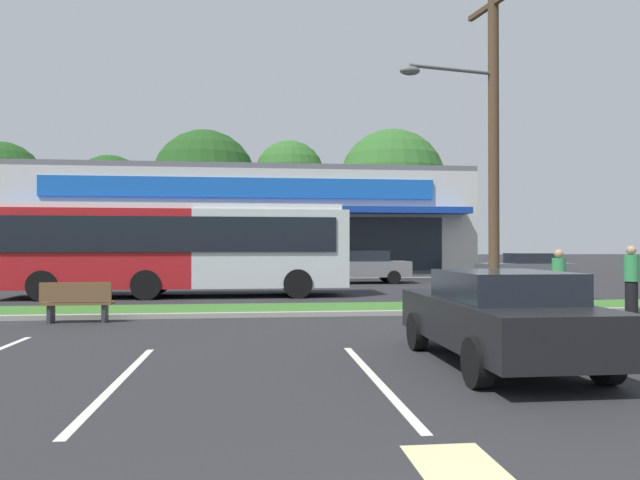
% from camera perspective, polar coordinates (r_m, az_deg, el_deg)
% --- Properties ---
extents(grass_median, '(56.00, 2.20, 0.12)m').
position_cam_1_polar(grass_median, '(16.31, -1.42, -6.68)').
color(grass_median, '#386B28').
rests_on(grass_median, ground_plane).
extents(curb_lip, '(56.00, 0.24, 0.12)m').
position_cam_1_polar(curb_lip, '(15.11, -1.02, -7.17)').
color(curb_lip, '#99968C').
rests_on(curb_lip, ground_plane).
extents(parking_stripe_1, '(0.12, 4.80, 0.01)m').
position_cam_1_polar(parking_stripe_1, '(8.42, -18.88, -12.80)').
color(parking_stripe_1, silver).
rests_on(parking_stripe_1, ground_plane).
extents(parking_stripe_2, '(0.12, 4.80, 0.01)m').
position_cam_1_polar(parking_stripe_2, '(8.19, 5.37, -13.19)').
color(parking_stripe_2, silver).
rests_on(parking_stripe_2, ground_plane).
extents(parking_stripe_3, '(0.12, 4.80, 0.01)m').
position_cam_1_polar(parking_stripe_3, '(10.95, 18.27, -9.95)').
color(parking_stripe_3, silver).
rests_on(parking_stripe_3, ground_plane).
extents(lot_arrow, '(0.70, 1.60, 0.01)m').
position_cam_1_polar(lot_arrow, '(5.00, 14.28, -21.49)').
color(lot_arrow, beige).
rests_on(lot_arrow, ground_plane).
extents(storefront_building, '(26.56, 13.00, 6.35)m').
position_cam_1_polar(storefront_building, '(38.03, -7.35, 1.51)').
color(storefront_building, beige).
rests_on(storefront_building, ground_plane).
extents(tree_far_left, '(6.01, 6.01, 9.54)m').
position_cam_1_polar(tree_far_left, '(49.81, -28.46, 4.92)').
color(tree_far_left, '#473323').
rests_on(tree_far_left, ground_plane).
extents(tree_left, '(5.65, 5.65, 8.70)m').
position_cam_1_polar(tree_left, '(47.64, -19.65, 4.35)').
color(tree_left, '#473323').
rests_on(tree_left, ground_plane).
extents(tree_mid_left, '(8.30, 8.30, 11.10)m').
position_cam_1_polar(tree_mid_left, '(48.39, -11.10, 5.54)').
color(tree_mid_left, '#473323').
rests_on(tree_mid_left, ground_plane).
extents(tree_mid, '(5.80, 5.80, 10.54)m').
position_cam_1_polar(tree_mid, '(49.20, -2.97, 6.21)').
color(tree_mid, '#473323').
rests_on(tree_mid, ground_plane).
extents(tree_mid_right, '(8.40, 8.40, 11.00)m').
position_cam_1_polar(tree_mid_right, '(47.07, 6.99, 5.52)').
color(tree_mid_right, '#473323').
rests_on(tree_mid_right, ground_plane).
extents(utility_pole, '(3.13, 2.38, 9.24)m').
position_cam_1_polar(utility_pole, '(17.46, 16.01, 9.89)').
color(utility_pole, '#4C3826').
rests_on(utility_pole, ground_plane).
extents(city_bus, '(11.98, 2.79, 3.25)m').
position_cam_1_polar(city_bus, '(21.42, -13.58, -0.64)').
color(city_bus, '#AD191E').
rests_on(city_bus, ground_plane).
extents(bus_stop_bench, '(1.60, 0.45, 0.95)m').
position_cam_1_polar(bus_stop_bench, '(14.92, -22.42, -5.49)').
color(bus_stop_bench, brown).
rests_on(bus_stop_bench, ground_plane).
extents(car_0, '(4.41, 1.95, 1.44)m').
position_cam_1_polar(car_0, '(30.62, 19.29, -2.52)').
color(car_0, '#515459').
rests_on(car_0, ground_plane).
extents(car_1, '(1.94, 4.44, 1.42)m').
position_cam_1_polar(car_1, '(9.31, 16.93, -7.02)').
color(car_1, black).
rests_on(car_1, ground_plane).
extents(car_2, '(4.65, 1.95, 1.57)m').
position_cam_1_polar(car_2, '(28.47, 4.01, -2.58)').
color(car_2, slate).
rests_on(car_2, ground_plane).
extents(pedestrian_by_pole, '(0.34, 0.34, 1.70)m').
position_cam_1_polar(pedestrian_by_pole, '(16.67, 22.09, -3.76)').
color(pedestrian_by_pole, '#726651').
rests_on(pedestrian_by_pole, ground_plane).
extents(pedestrian_mid, '(0.36, 0.36, 1.80)m').
position_cam_1_polar(pedestrian_mid, '(17.37, 27.88, -3.44)').
color(pedestrian_mid, black).
rests_on(pedestrian_mid, ground_plane).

